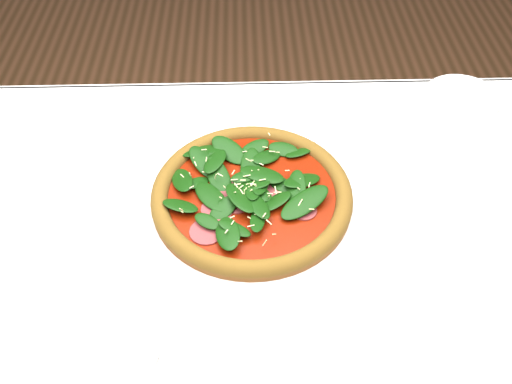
{
  "coord_description": "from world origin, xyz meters",
  "views": [
    {
      "loc": [
        0.05,
        -0.47,
        1.37
      ],
      "look_at": [
        0.07,
        0.1,
        0.77
      ],
      "focal_mm": 40.0,
      "sensor_mm": 36.0,
      "label": 1
    }
  ],
  "objects": [
    {
      "name": "saucer_far",
      "position": [
        0.44,
        0.34,
        0.76
      ],
      "size": [
        0.13,
        0.13,
        0.01
      ],
      "color": "white",
      "rests_on": "dining_table"
    },
    {
      "name": "dining_table",
      "position": [
        0.0,
        0.0,
        0.65
      ],
      "size": [
        1.21,
        0.81,
        0.75
      ],
      "color": "white",
      "rests_on": "ground"
    },
    {
      "name": "pizza",
      "position": [
        0.06,
        0.09,
        0.78
      ],
      "size": [
        0.37,
        0.37,
        0.04
      ],
      "rotation": [
        0.0,
        0.0,
        0.35
      ],
      "color": "brown",
      "rests_on": "plate"
    },
    {
      "name": "plate",
      "position": [
        0.06,
        0.09,
        0.76
      ],
      "size": [
        0.34,
        0.34,
        0.01
      ],
      "color": "white",
      "rests_on": "dining_table"
    },
    {
      "name": "fork",
      "position": [
        -0.06,
        -0.17,
        0.76
      ],
      "size": [
        0.06,
        0.14,
        0.0
      ],
      "rotation": [
        0.0,
        0.0,
        -0.27
      ],
      "color": "silver",
      "rests_on": "napkin"
    }
  ]
}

